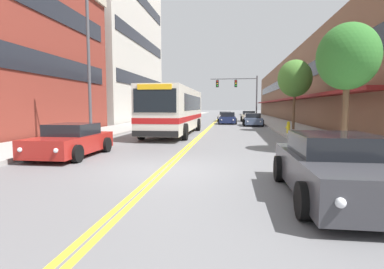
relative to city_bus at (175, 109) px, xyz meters
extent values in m
plane|color=slate|center=(1.95, 24.79, -1.82)|extent=(240.00, 240.00, 0.00)
cube|color=#9E9B96|center=(-5.49, 24.79, -1.74)|extent=(3.88, 106.00, 0.17)
cube|color=#9E9B96|center=(9.39, 24.79, -1.74)|extent=(3.88, 106.00, 0.17)
cube|color=yellow|center=(1.85, 24.79, -1.82)|extent=(0.14, 106.00, 0.01)
cube|color=yellow|center=(2.05, 24.79, -1.82)|extent=(0.14, 106.00, 0.01)
cube|color=black|center=(-7.63, -3.03, 2.84)|extent=(0.08, 15.39, 1.40)
cube|color=black|center=(-7.63, -3.03, 6.57)|extent=(0.08, 15.39, 1.40)
cube|color=#BCB7AD|center=(-13.67, 17.76, 13.89)|extent=(12.00, 20.80, 31.42)
cube|color=black|center=(-7.63, 17.76, 3.42)|extent=(0.08, 19.13, 1.40)
cube|color=black|center=(-7.63, 17.76, 8.65)|extent=(0.08, 19.13, 1.40)
cube|color=black|center=(-7.63, 17.76, 13.89)|extent=(0.08, 19.13, 1.40)
cube|color=brown|center=(15.58, 24.79, 2.62)|extent=(8.00, 68.00, 8.88)
cube|color=maroon|center=(11.03, 24.79, 1.08)|extent=(1.10, 61.20, 0.24)
cube|color=black|center=(11.54, 24.79, 3.68)|extent=(0.08, 61.20, 1.40)
cube|color=silver|center=(0.00, -0.10, -0.03)|extent=(2.59, 11.44, 2.87)
cube|color=#B21919|center=(0.00, -0.10, -0.61)|extent=(2.61, 11.46, 0.32)
cube|color=black|center=(0.00, 0.47, 0.43)|extent=(2.62, 8.93, 1.03)
cube|color=black|center=(0.00, -5.84, 0.48)|extent=(2.33, 0.04, 1.26)
cube|color=yellow|center=(0.00, -5.85, 1.20)|extent=(1.86, 0.06, 0.28)
cube|color=black|center=(0.00, -5.86, -1.29)|extent=(2.53, 0.08, 0.32)
cylinder|color=black|center=(-1.32, -3.99, -1.32)|extent=(0.30, 1.00, 1.00)
cylinder|color=black|center=(1.32, -3.99, -1.32)|extent=(0.30, 1.00, 1.00)
cylinder|color=black|center=(-1.32, 3.05, -1.32)|extent=(0.30, 1.00, 1.00)
cylinder|color=black|center=(1.32, 3.05, -1.32)|extent=(0.30, 1.00, 1.00)
cube|color=#232328|center=(-2.41, 12.10, -1.36)|extent=(1.84, 4.24, 0.57)
cube|color=black|center=(-2.41, 12.27, -0.84)|extent=(1.58, 1.87, 0.47)
cylinder|color=black|center=(-3.35, 10.78, -1.51)|extent=(0.22, 0.62, 0.62)
cylinder|color=black|center=(-1.47, 10.78, -1.51)|extent=(0.22, 0.62, 0.62)
cylinder|color=black|center=(-3.35, 13.41, -1.51)|extent=(0.22, 0.62, 0.62)
cylinder|color=black|center=(-1.47, 13.41, -1.51)|extent=(0.22, 0.62, 0.62)
sphere|color=silver|center=(-3.05, 9.96, -1.34)|extent=(0.16, 0.16, 0.16)
sphere|color=silver|center=(-1.77, 9.96, -1.34)|extent=(0.16, 0.16, 0.16)
cube|color=red|center=(-3.07, 14.23, -1.34)|extent=(0.18, 0.04, 0.10)
cube|color=red|center=(-1.75, 14.23, -1.34)|extent=(0.18, 0.04, 0.10)
cube|color=white|center=(-2.40, 19.80, -1.31)|extent=(1.93, 4.69, 0.69)
cube|color=black|center=(-2.40, 19.99, -0.72)|extent=(1.66, 2.06, 0.49)
cylinder|color=black|center=(-3.39, 18.35, -1.51)|extent=(0.22, 0.62, 0.62)
cylinder|color=black|center=(-1.42, 18.35, -1.51)|extent=(0.22, 0.62, 0.62)
cylinder|color=black|center=(-3.39, 21.26, -1.51)|extent=(0.22, 0.62, 0.62)
cylinder|color=black|center=(-1.42, 21.26, -1.51)|extent=(0.22, 0.62, 0.62)
sphere|color=silver|center=(-3.08, 17.44, -1.27)|extent=(0.16, 0.16, 0.16)
sphere|color=silver|center=(-1.73, 17.44, -1.27)|extent=(0.16, 0.16, 0.16)
cube|color=red|center=(-3.10, 22.16, -1.27)|extent=(0.18, 0.04, 0.10)
cube|color=red|center=(-1.71, 22.16, -1.27)|extent=(0.18, 0.04, 0.10)
cube|color=maroon|center=(-2.31, -10.25, -1.31)|extent=(1.85, 4.08, 0.67)
cube|color=black|center=(-2.31, -10.09, -0.75)|extent=(1.59, 1.79, 0.46)
cylinder|color=black|center=(-3.25, -11.52, -1.50)|extent=(0.22, 0.65, 0.65)
cylinder|color=black|center=(-1.36, -11.52, -1.50)|extent=(0.22, 0.65, 0.65)
cylinder|color=black|center=(-3.25, -8.99, -1.50)|extent=(0.22, 0.65, 0.65)
cylinder|color=black|center=(-1.36, -8.99, -1.50)|extent=(0.22, 0.65, 0.65)
sphere|color=silver|center=(-2.95, -12.31, -1.28)|extent=(0.16, 0.16, 0.16)
sphere|color=silver|center=(-1.66, -12.31, -1.28)|extent=(0.16, 0.16, 0.16)
cube|color=red|center=(-2.97, -8.20, -1.28)|extent=(0.18, 0.04, 0.10)
cube|color=red|center=(-1.64, -8.20, -1.28)|extent=(0.18, 0.04, 0.10)
cube|color=#38383D|center=(6.31, -14.63, -1.26)|extent=(1.91, 4.47, 0.74)
cube|color=black|center=(6.31, -14.46, -0.66)|extent=(1.64, 1.97, 0.46)
cylinder|color=black|center=(5.34, -16.02, -1.48)|extent=(0.22, 0.68, 0.68)
cylinder|color=black|center=(5.34, -13.25, -1.48)|extent=(0.22, 0.68, 0.68)
cylinder|color=black|center=(7.29, -13.25, -1.48)|extent=(0.22, 0.68, 0.68)
sphere|color=silver|center=(5.64, -16.89, -1.23)|extent=(0.16, 0.16, 0.16)
cube|color=red|center=(5.62, -12.39, -1.23)|extent=(0.18, 0.04, 0.10)
cube|color=red|center=(7.00, -12.39, -1.23)|extent=(0.18, 0.04, 0.10)
cube|color=#475675|center=(6.21, 10.27, -1.31)|extent=(1.75, 4.05, 0.64)
cube|color=black|center=(6.21, 10.43, -0.76)|extent=(1.50, 1.78, 0.46)
cylinder|color=black|center=(5.31, 9.01, -1.49)|extent=(0.22, 0.67, 0.67)
cylinder|color=black|center=(7.11, 9.01, -1.49)|extent=(0.22, 0.67, 0.67)
cylinder|color=black|center=(5.31, 11.53, -1.49)|extent=(0.22, 0.67, 0.67)
cylinder|color=black|center=(7.11, 11.53, -1.49)|extent=(0.22, 0.67, 0.67)
sphere|color=silver|center=(5.60, 8.22, -1.28)|extent=(0.16, 0.16, 0.16)
sphere|color=silver|center=(6.82, 8.22, -1.28)|extent=(0.16, 0.16, 0.16)
cube|color=red|center=(5.58, 12.31, -1.28)|extent=(0.18, 0.04, 0.10)
cube|color=red|center=(6.84, 12.31, -1.28)|extent=(0.18, 0.04, 0.10)
cube|color=beige|center=(6.32, 19.78, -1.27)|extent=(1.85, 4.07, 0.74)
cube|color=black|center=(6.32, 19.94, -0.67)|extent=(1.59, 1.79, 0.46)
cylinder|color=black|center=(5.37, 18.51, -1.49)|extent=(0.22, 0.67, 0.67)
cylinder|color=black|center=(7.26, 18.51, -1.49)|extent=(0.22, 0.67, 0.67)
cylinder|color=black|center=(5.37, 21.04, -1.49)|extent=(0.22, 0.67, 0.67)
cylinder|color=black|center=(7.26, 21.04, -1.49)|extent=(0.22, 0.67, 0.67)
sphere|color=silver|center=(5.67, 17.72, -1.23)|extent=(0.16, 0.16, 0.16)
sphere|color=silver|center=(6.96, 17.72, -1.23)|extent=(0.16, 0.16, 0.16)
cube|color=red|center=(5.65, 21.82, -1.23)|extent=(0.18, 0.04, 0.10)
cube|color=red|center=(6.98, 21.82, -1.23)|extent=(0.18, 0.04, 0.10)
cube|color=#19234C|center=(3.59, 13.48, -1.32)|extent=(1.80, 4.37, 0.66)
cube|color=black|center=(3.59, 13.65, -0.74)|extent=(1.55, 1.92, 0.50)
cylinder|color=black|center=(2.66, 12.12, -1.50)|extent=(0.22, 0.64, 0.64)
cylinder|color=black|center=(4.51, 12.12, -1.50)|extent=(0.22, 0.64, 0.64)
cylinder|color=black|center=(2.66, 14.83, -1.50)|extent=(0.22, 0.64, 0.64)
cylinder|color=black|center=(4.51, 14.83, -1.50)|extent=(0.22, 0.64, 0.64)
sphere|color=silver|center=(2.96, 11.27, -1.28)|extent=(0.16, 0.16, 0.16)
sphere|color=silver|center=(4.22, 11.27, -1.28)|extent=(0.16, 0.16, 0.16)
cube|color=red|center=(2.94, 15.67, -1.28)|extent=(0.18, 0.04, 0.10)
cube|color=red|center=(4.24, 15.67, -1.28)|extent=(0.18, 0.04, 0.10)
cube|color=#B7B7BC|center=(3.16, 19.87, -1.29)|extent=(1.71, 4.65, 0.70)
cube|color=black|center=(3.16, 20.05, -0.73)|extent=(1.47, 2.05, 0.41)
cylinder|color=black|center=(2.28, 18.43, -1.49)|extent=(0.22, 0.67, 0.67)
cylinder|color=black|center=(4.04, 18.43, -1.49)|extent=(0.22, 0.67, 0.67)
cylinder|color=black|center=(2.28, 21.31, -1.49)|extent=(0.22, 0.67, 0.67)
cylinder|color=black|center=(4.04, 21.31, -1.49)|extent=(0.22, 0.67, 0.67)
sphere|color=silver|center=(2.56, 17.52, -1.25)|extent=(0.16, 0.16, 0.16)
sphere|color=silver|center=(3.76, 17.52, -1.25)|extent=(0.16, 0.16, 0.16)
cube|color=red|center=(2.54, 22.20, -1.25)|extent=(0.18, 0.04, 0.10)
cube|color=red|center=(3.78, 22.20, -1.25)|extent=(0.18, 0.04, 0.10)
cylinder|color=#47474C|center=(7.15, 17.58, 1.11)|extent=(0.18, 0.18, 5.86)
cylinder|color=#47474C|center=(4.22, 17.58, 3.69)|extent=(5.88, 0.11, 0.11)
cube|color=black|center=(4.51, 17.58, 3.09)|extent=(0.34, 0.26, 0.92)
sphere|color=red|center=(4.51, 17.42, 3.37)|extent=(0.18, 0.18, 0.18)
sphere|color=yellow|center=(4.51, 17.42, 3.09)|extent=(0.18, 0.18, 0.18)
sphere|color=green|center=(4.51, 17.42, 2.81)|extent=(0.18, 0.18, 0.18)
cylinder|color=black|center=(4.51, 17.58, 3.62)|extent=(0.02, 0.02, 0.14)
cube|color=black|center=(2.16, 17.58, 3.09)|extent=(0.34, 0.26, 0.92)
sphere|color=red|center=(2.16, 17.42, 3.37)|extent=(0.18, 0.18, 0.18)
sphere|color=yellow|center=(2.16, 17.42, 3.09)|extent=(0.18, 0.18, 0.18)
sphere|color=green|center=(2.16, 17.42, 2.81)|extent=(0.18, 0.18, 0.18)
cylinder|color=black|center=(2.16, 17.58, 3.62)|extent=(0.02, 0.02, 0.14)
cylinder|color=#47474C|center=(-3.35, -6.39, 2.75)|extent=(0.16, 0.16, 9.15)
cylinder|color=brown|center=(8.79, -8.01, -0.24)|extent=(0.25, 0.25, 2.81)
ellipsoid|color=#2D6B28|center=(8.79, -8.01, 2.22)|extent=(2.48, 2.48, 2.73)
cylinder|color=brown|center=(8.95, 3.40, -0.19)|extent=(0.20, 0.20, 2.91)
ellipsoid|color=#42752D|center=(8.95, 3.40, 2.38)|extent=(2.64, 2.64, 2.90)
cylinder|color=yellow|center=(7.90, -0.25, -1.33)|extent=(0.22, 0.22, 0.65)
sphere|color=yellow|center=(7.90, -0.25, -0.95)|extent=(0.20, 0.20, 0.20)
cylinder|color=yellow|center=(7.75, -0.25, -1.25)|extent=(0.08, 0.10, 0.10)
camera|label=1|loc=(4.06, -21.36, 0.17)|focal=28.00mm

